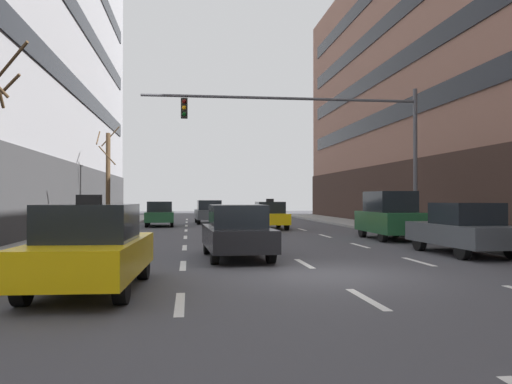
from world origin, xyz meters
TOP-DOWN VIEW (x-y plane):
  - ground_plane at (0.00, 0.00)m, footprint 120.00×120.00m
  - lane_stripe_l1_s3 at (-3.23, -3.00)m, footprint 0.16×2.00m
  - lane_stripe_l1_s4 at (-3.23, 2.00)m, footprint 0.16×2.00m
  - lane_stripe_l1_s5 at (-3.23, 7.00)m, footprint 0.16×2.00m
  - lane_stripe_l1_s6 at (-3.23, 12.00)m, footprint 0.16×2.00m
  - lane_stripe_l1_s7 at (-3.23, 17.00)m, footprint 0.16×2.00m
  - lane_stripe_l1_s8 at (-3.23, 22.00)m, footprint 0.16×2.00m
  - lane_stripe_l1_s9 at (-3.23, 27.00)m, footprint 0.16×2.00m
  - lane_stripe_l1_s10 at (-3.23, 32.00)m, footprint 0.16×2.00m
  - lane_stripe_l2_s3 at (0.00, -3.00)m, footprint 0.16×2.00m
  - lane_stripe_l2_s4 at (0.00, 2.00)m, footprint 0.16×2.00m
  - lane_stripe_l2_s5 at (0.00, 7.00)m, footprint 0.16×2.00m
  - lane_stripe_l2_s6 at (0.00, 12.00)m, footprint 0.16×2.00m
  - lane_stripe_l2_s7 at (0.00, 17.00)m, footprint 0.16×2.00m
  - lane_stripe_l2_s8 at (0.00, 22.00)m, footprint 0.16×2.00m
  - lane_stripe_l2_s9 at (0.00, 27.00)m, footprint 0.16×2.00m
  - lane_stripe_l2_s10 at (0.00, 32.00)m, footprint 0.16×2.00m
  - lane_stripe_l3_s4 at (3.23, 2.00)m, footprint 0.16×2.00m
  - lane_stripe_l3_s5 at (3.23, 7.00)m, footprint 0.16×2.00m
  - lane_stripe_l3_s6 at (3.23, 12.00)m, footprint 0.16×2.00m
  - lane_stripe_l3_s7 at (3.23, 17.00)m, footprint 0.16×2.00m
  - lane_stripe_l3_s8 at (3.23, 22.00)m, footprint 0.16×2.00m
  - lane_stripe_l3_s9 at (3.23, 27.00)m, footprint 0.16×2.00m
  - lane_stripe_l3_s10 at (3.23, 32.00)m, footprint 0.16×2.00m
  - car_driving_0 at (-1.69, 3.37)m, footprint 1.92×4.26m
  - taxi_driving_1 at (1.51, 17.78)m, footprint 1.76×4.17m
  - car_driving_2 at (-1.69, 24.79)m, footprint 1.97×4.39m
  - car_driving_3 at (-4.89, 21.61)m, footprint 1.85×4.19m
  - taxi_driving_4 at (-4.93, -1.60)m, footprint 2.04×4.48m
  - car_parked_2 at (5.42, 3.54)m, footprint 1.93×4.38m
  - car_parked_3 at (5.42, 9.60)m, footprint 1.84×4.27m
  - traffic_signal_0 at (3.01, 10.23)m, footprint 12.03×0.35m
  - street_tree_0 at (-7.67, 18.86)m, footprint 1.19×1.18m

SIDE VIEW (x-z plane):
  - ground_plane at x=0.00m, z-range 0.00..0.00m
  - lane_stripe_l1_s3 at x=-3.23m, z-range 0.00..0.01m
  - lane_stripe_l1_s4 at x=-3.23m, z-range 0.00..0.01m
  - lane_stripe_l1_s5 at x=-3.23m, z-range 0.00..0.01m
  - lane_stripe_l1_s6 at x=-3.23m, z-range 0.00..0.01m
  - lane_stripe_l1_s7 at x=-3.23m, z-range 0.00..0.01m
  - lane_stripe_l1_s8 at x=-3.23m, z-range 0.00..0.01m
  - lane_stripe_l1_s9 at x=-3.23m, z-range 0.00..0.01m
  - lane_stripe_l1_s10 at x=-3.23m, z-range 0.00..0.01m
  - lane_stripe_l2_s3 at x=0.00m, z-range 0.00..0.01m
  - lane_stripe_l2_s4 at x=0.00m, z-range 0.00..0.01m
  - lane_stripe_l2_s5 at x=0.00m, z-range 0.00..0.01m
  - lane_stripe_l2_s6 at x=0.00m, z-range 0.00..0.01m
  - lane_stripe_l2_s7 at x=0.00m, z-range 0.00..0.01m
  - lane_stripe_l2_s8 at x=0.00m, z-range 0.00..0.01m
  - lane_stripe_l2_s9 at x=0.00m, z-range 0.00..0.01m
  - lane_stripe_l2_s10 at x=0.00m, z-range 0.00..0.01m
  - lane_stripe_l3_s4 at x=3.23m, z-range 0.00..0.01m
  - lane_stripe_l3_s5 at x=3.23m, z-range 0.00..0.01m
  - lane_stripe_l3_s6 at x=3.23m, z-range 0.00..0.01m
  - lane_stripe_l3_s7 at x=3.23m, z-range 0.00..0.01m
  - lane_stripe_l3_s8 at x=3.23m, z-range 0.00..0.01m
  - lane_stripe_l3_s9 at x=3.23m, z-range 0.00..0.01m
  - lane_stripe_l3_s10 at x=3.23m, z-range 0.00..0.01m
  - car_driving_3 at x=-4.89m, z-range -0.01..1.54m
  - taxi_driving_1 at x=1.51m, z-range -0.09..1.64m
  - car_driving_0 at x=-1.69m, z-range -0.01..1.56m
  - car_driving_2 at x=-1.69m, z-range -0.01..1.61m
  - car_parked_2 at x=5.42m, z-range -0.01..1.61m
  - taxi_driving_4 at x=-4.93m, z-range -0.10..1.73m
  - car_parked_3 at x=5.42m, z-range 0.00..2.05m
  - street_tree_0 at x=-7.67m, z-range 0.03..5.84m
  - traffic_signal_0 at x=3.01m, z-range 1.49..7.97m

